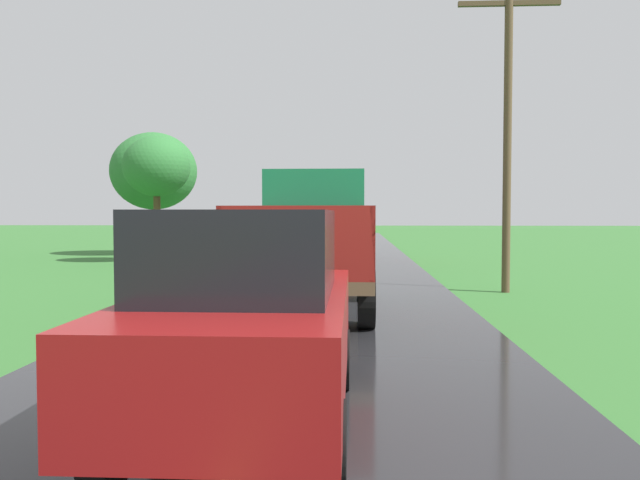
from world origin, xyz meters
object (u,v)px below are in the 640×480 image
(roadside_tree_near_left, at_px, (157,167))
(roadside_tree_mid_right, at_px, (154,171))
(utility_pole_roadside, at_px, (508,127))
(following_car, at_px, (248,317))
(banana_truck_far, at_px, (335,226))
(banana_truck_near, at_px, (312,238))

(roadside_tree_near_left, xyz_separation_m, roadside_tree_mid_right, (-1.57, 4.54, 0.14))
(utility_pole_roadside, height_order, following_car, utility_pole_roadside)
(roadside_tree_mid_right, bearing_deg, utility_pole_roadside, -45.91)
(roadside_tree_near_left, xyz_separation_m, following_car, (7.01, -19.65, -2.74))
(roadside_tree_near_left, distance_m, following_car, 21.04)
(banana_truck_far, distance_m, following_car, 19.30)
(utility_pole_roadside, distance_m, roadside_tree_near_left, 14.86)
(roadside_tree_mid_right, bearing_deg, banana_truck_near, -62.76)
(roadside_tree_mid_right, height_order, following_car, roadside_tree_mid_right)
(banana_truck_near, distance_m, roadside_tree_near_left, 14.35)
(roadside_tree_near_left, height_order, roadside_tree_mid_right, roadside_tree_mid_right)
(following_car, bearing_deg, roadside_tree_mid_right, 109.54)
(banana_truck_near, xyz_separation_m, banana_truck_far, (0.12, 11.90, 0.02))
(roadside_tree_mid_right, bearing_deg, roadside_tree_near_left, -70.89)
(banana_truck_near, height_order, following_car, banana_truck_near)
(banana_truck_far, height_order, roadside_tree_near_left, roadside_tree_near_left)
(banana_truck_near, bearing_deg, roadside_tree_mid_right, 117.24)
(utility_pole_roadside, bearing_deg, roadside_tree_mid_right, 134.09)
(banana_truck_far, relative_size, utility_pole_roadside, 0.78)
(banana_truck_far, height_order, roadside_tree_mid_right, roadside_tree_mid_right)
(banana_truck_far, relative_size, following_car, 1.42)
(banana_truck_near, relative_size, following_car, 1.42)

